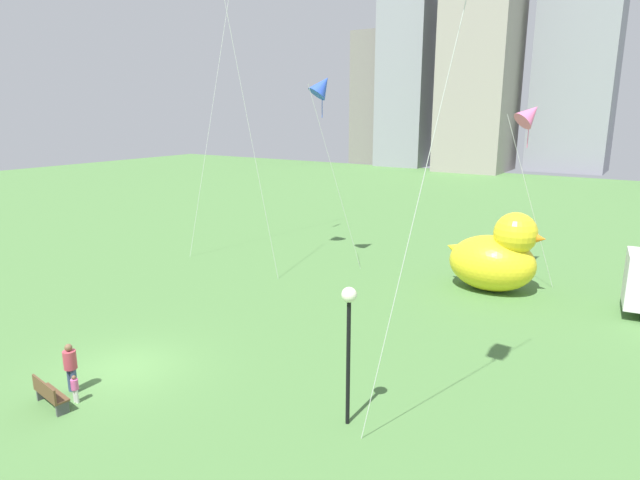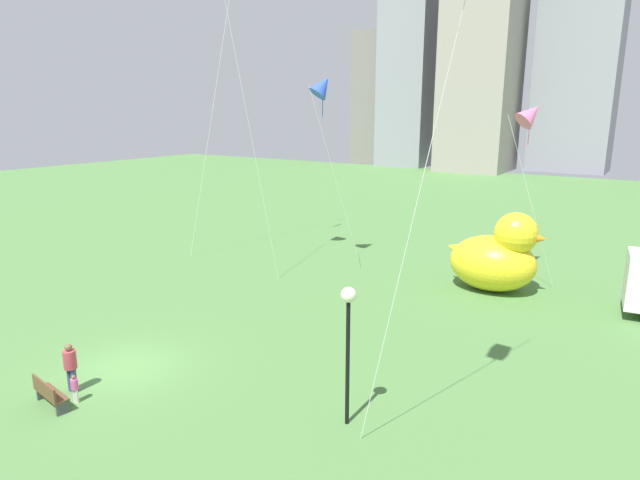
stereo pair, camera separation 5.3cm
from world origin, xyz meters
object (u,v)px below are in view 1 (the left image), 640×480
at_px(park_bench, 49,393).
at_px(giant_inflatable_duck, 496,257).
at_px(person_child, 75,388).
at_px(person_adult, 71,366).
at_px(lamppost, 349,322).
at_px(kite_pink, 530,114).
at_px(kite_blue, 322,86).

xyz_separation_m(park_bench, giant_inflatable_duck, (8.29, 18.68, 1.27)).
bearing_deg(person_child, giant_inflatable_duck, 66.41).
relative_size(person_adult, lamppost, 0.40).
xyz_separation_m(lamppost, kite_pink, (0.63, 17.15, 5.56)).
bearing_deg(park_bench, person_child, 56.63).
distance_m(kite_pink, kite_blue, 10.96).
height_order(kite_pink, kite_blue, kite_blue).
xyz_separation_m(lamppost, kite_blue, (-9.57, 13.42, 7.04)).
height_order(park_bench, person_adult, person_adult).
relative_size(person_child, giant_inflatable_duck, 0.19).
bearing_deg(giant_inflatable_duck, lamppost, -90.75).
bearing_deg(park_bench, kite_pink, 67.82).
bearing_deg(lamppost, kite_blue, 125.50).
bearing_deg(person_child, lamppost, 25.36).
xyz_separation_m(park_bench, person_child, (0.40, 0.61, 0.03)).
bearing_deg(person_child, park_bench, -123.37).
bearing_deg(kite_blue, park_bench, -85.25).
xyz_separation_m(person_adult, kite_pink, (9.02, 20.45, 7.80)).
relative_size(person_child, kite_pink, 0.10).
bearing_deg(kite_blue, person_adult, -85.97).
distance_m(person_adult, giant_inflatable_duck, 19.71).
bearing_deg(kite_pink, person_adult, -113.79).
bearing_deg(kite_pink, lamppost, -92.09).
bearing_deg(person_adult, person_child, -26.31).
bearing_deg(person_adult, kite_pink, 66.21).
xyz_separation_m(person_adult, person_child, (0.69, -0.34, -0.41)).
bearing_deg(giant_inflatable_duck, kite_pink, 80.92).
distance_m(lamppost, kite_blue, 17.92).
height_order(park_bench, kite_pink, kite_pink).
height_order(park_bench, kite_blue, kite_blue).
bearing_deg(lamppost, giant_inflatable_duck, 89.25).
bearing_deg(person_adult, park_bench, -73.06).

